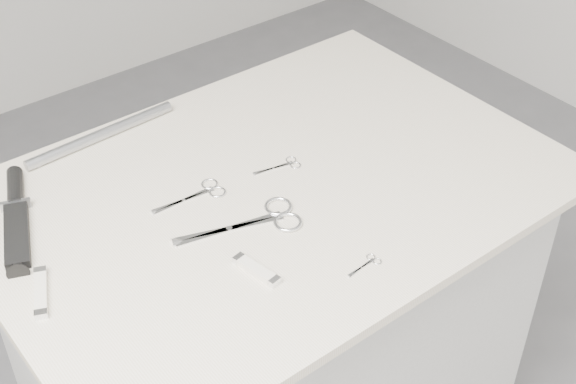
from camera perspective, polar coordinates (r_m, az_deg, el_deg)
plinth at (r=1.73m, az=-0.97°, el=-11.82°), size 0.90×0.60×0.90m
display_board at (r=1.41m, az=-1.17°, el=0.23°), size 1.00×0.70×0.02m
large_shears at (r=1.32m, az=-1.71°, el=-1.96°), size 0.21×0.11×0.01m
embroidery_scissors_a at (r=1.39m, az=-6.19°, el=-0.08°), size 0.13×0.06×0.00m
embroidery_scissors_b at (r=1.44m, az=-0.35°, el=1.89°), size 0.09×0.04×0.00m
tiny_scissors at (r=1.25m, az=5.65°, el=-5.11°), size 0.06×0.03×0.00m
sheathed_knife at (r=1.40m, az=-18.78°, el=-1.37°), size 0.13×0.25×0.03m
pocket_knife_a at (r=1.25m, az=-17.18°, el=-6.81°), size 0.06×0.10×0.01m
pocket_knife_b at (r=1.23m, az=-2.26°, el=-5.56°), size 0.03×0.09×0.01m
metal_rail at (r=1.55m, az=-13.15°, el=4.00°), size 0.31×0.03×0.02m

